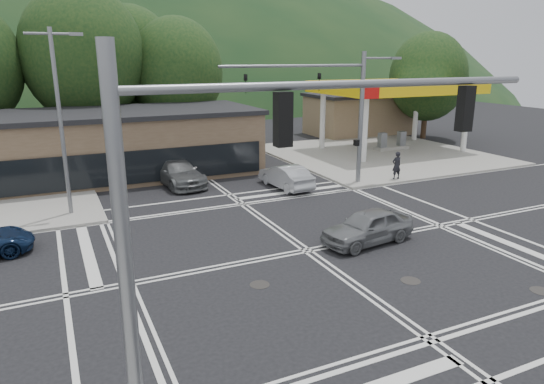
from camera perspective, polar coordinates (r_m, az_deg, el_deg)
name	(u,v)px	position (r m, az deg, el deg)	size (l,w,h in m)	color
ground	(307,251)	(20.13, 4.12, -6.90)	(120.00, 120.00, 0.00)	black
sidewalk_ne	(379,154)	(40.17, 12.50, 4.36)	(16.00, 16.00, 0.15)	gray
gas_station_canopy	(395,90)	(41.54, 14.30, 11.54)	(12.32, 8.34, 5.75)	silver
convenience_store	(360,115)	(50.79, 10.29, 8.88)	(10.00, 6.00, 3.80)	#846B4F
commercial_row	(69,149)	(33.69, -22.80, 4.70)	(24.00, 8.00, 4.00)	brown
hill_north	(92,95)	(106.85, -20.45, 10.60)	(252.00, 126.00, 140.00)	#17351A
tree_n_b	(83,55)	(40.30, -21.32, 14.78)	(9.00, 9.00, 12.98)	#382619
tree_n_c	(176,72)	(41.46, -11.20, 13.72)	(7.60, 7.60, 10.87)	#382619
tree_n_e	(130,63)	(44.76, -16.39, 14.36)	(8.40, 8.40, 11.98)	#382619
tree_ne	(428,77)	(49.11, 17.88, 12.78)	(7.20, 7.20, 9.99)	#382619
streetlight_nw	(61,114)	(25.33, -23.57, 8.36)	(2.50, 0.25, 9.00)	slate
signal_mast_ne	(344,103)	(29.33, 8.48, 10.36)	(11.65, 0.30, 8.00)	slate
signal_mast_sw	(224,205)	(8.83, -5.70, -1.51)	(9.14, 0.28, 8.00)	slate
car_grey_center	(368,227)	(21.06, 11.20, -4.01)	(1.71, 4.25, 1.45)	slate
car_queue_a	(286,176)	(29.28, 1.64, 1.85)	(1.51, 4.32, 1.42)	#A7A9AE
car_queue_b	(199,148)	(38.02, -8.58, 5.11)	(1.99, 4.96, 1.69)	#B3B2AE
car_northbound	(177,172)	(30.58, -11.09, 2.30)	(2.19, 5.40, 1.57)	#595C5D
pedestrian	(397,165)	(31.80, 14.45, 3.06)	(0.64, 0.42, 1.76)	black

